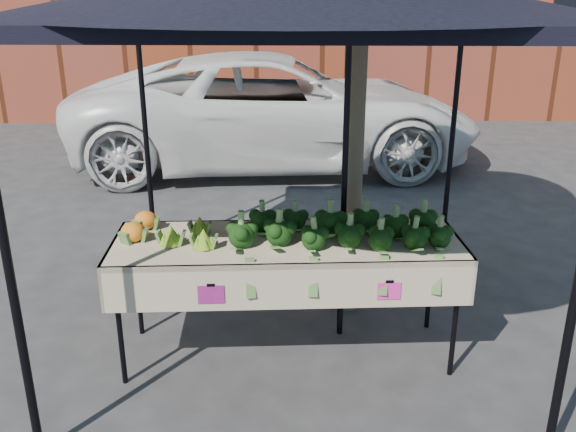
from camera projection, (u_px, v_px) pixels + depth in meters
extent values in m
plane|color=#2C2C2E|center=(266.00, 355.00, 4.53)|extent=(90.00, 90.00, 0.00)
cube|color=beige|center=(287.00, 298.00, 4.41)|extent=(2.45, 0.97, 0.90)
cube|color=#F22D8C|center=(207.00, 292.00, 3.96)|extent=(0.17, 0.01, 0.12)
cube|color=#F02DA4|center=(386.00, 294.00, 3.93)|extent=(0.17, 0.01, 0.12)
ellipsoid|color=black|center=(340.00, 224.00, 4.23)|extent=(1.51, 0.54, 0.23)
ellipsoid|color=#87A925|center=(190.00, 228.00, 4.23)|extent=(0.41, 0.45, 0.18)
ellipsoid|color=orange|center=(139.00, 224.00, 4.31)|extent=(0.21, 0.41, 0.16)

